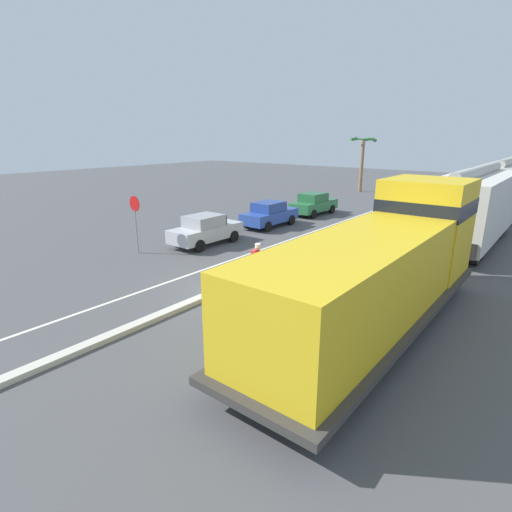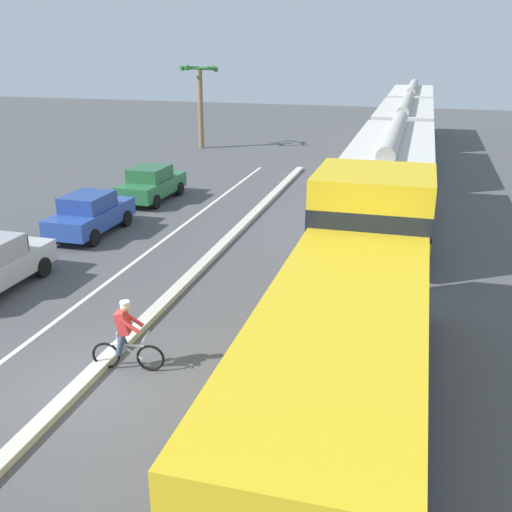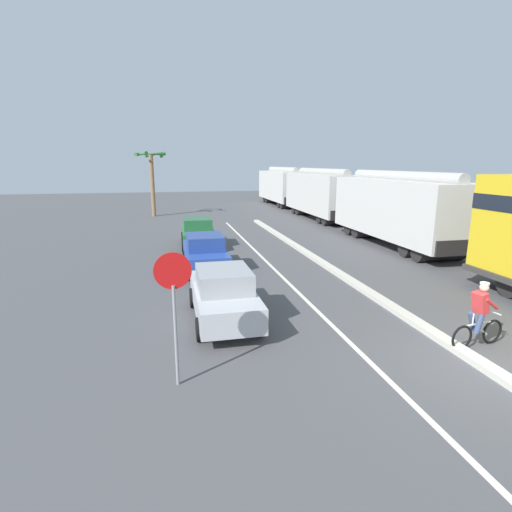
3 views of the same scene
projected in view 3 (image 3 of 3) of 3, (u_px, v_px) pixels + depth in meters
name	position (u px, v px, depth m)	size (l,w,h in m)	color
ground_plane	(480.00, 366.00, 9.25)	(120.00, 120.00, 0.00)	#4C4C4F
median_curb	(360.00, 287.00, 14.94)	(0.36, 36.00, 0.16)	beige
lane_stripe	(299.00, 293.00, 14.45)	(0.14, 36.00, 0.01)	silver
hopper_car_lead	(398.00, 209.00, 22.33)	(2.90, 10.60, 4.18)	beige
hopper_car_middle	(321.00, 194.00, 33.36)	(2.90, 10.60, 4.18)	beige
hopper_car_trailing	(282.00, 186.00, 44.39)	(2.90, 10.60, 4.18)	beige
parked_car_silver	(223.00, 294.00, 11.80)	(1.85, 4.21, 1.62)	#B7BABF
parked_car_blue	(205.00, 253.00, 17.25)	(1.84, 4.20, 1.62)	#28479E
parked_car_green	(198.00, 232.00, 22.37)	(1.93, 4.25, 1.62)	#286B3D
cyclist	(479.00, 317.00, 10.06)	(1.70, 0.52, 1.71)	black
stop_sign	(174.00, 294.00, 8.06)	(0.76, 0.08, 2.88)	gray
palm_tree_near	(152.00, 168.00, 34.52)	(2.65, 2.68, 5.65)	#846647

